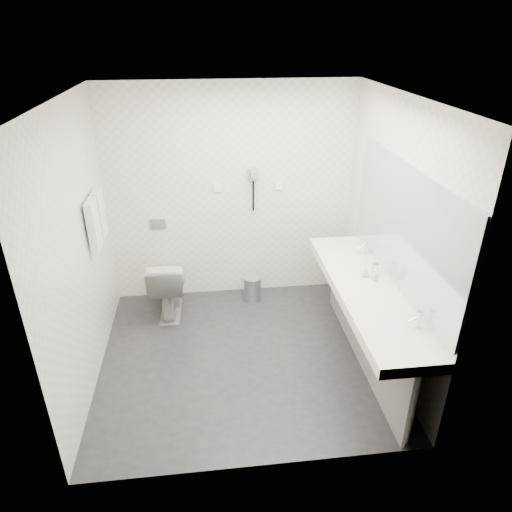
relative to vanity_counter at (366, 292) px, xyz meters
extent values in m
plane|color=#25252A|center=(-1.12, 0.20, -0.80)|extent=(2.80, 2.80, 0.00)
plane|color=white|center=(-1.12, 0.20, 1.70)|extent=(2.80, 2.80, 0.00)
plane|color=white|center=(-1.12, 1.50, 0.45)|extent=(2.80, 0.00, 2.80)
plane|color=white|center=(-1.12, -1.10, 0.45)|extent=(2.80, 0.00, 2.80)
plane|color=white|center=(-2.52, 0.20, 0.45)|extent=(0.00, 2.60, 2.60)
plane|color=white|center=(0.27, 0.20, 0.45)|extent=(0.00, 2.60, 2.60)
cube|color=white|center=(0.00, 0.00, 0.00)|extent=(0.55, 2.20, 0.10)
cube|color=gray|center=(0.02, 0.00, -0.42)|extent=(0.03, 2.15, 0.75)
cylinder|color=silver|center=(0.05, -1.04, -0.42)|extent=(0.06, 0.06, 0.75)
cylinder|color=silver|center=(0.05, 1.04, -0.42)|extent=(0.06, 0.06, 0.75)
cube|color=#B2BCC6|center=(0.26, 0.00, 0.65)|extent=(0.02, 2.20, 1.05)
ellipsoid|color=white|center=(0.00, -0.65, 0.04)|extent=(0.40, 0.31, 0.05)
ellipsoid|color=white|center=(0.00, 0.65, 0.04)|extent=(0.40, 0.31, 0.05)
cylinder|color=silver|center=(0.19, -0.65, 0.12)|extent=(0.04, 0.04, 0.15)
cylinder|color=silver|center=(0.19, 0.65, 0.12)|extent=(0.04, 0.04, 0.15)
imported|color=white|center=(0.12, 0.11, 0.10)|extent=(0.06, 0.06, 0.11)
imported|color=white|center=(0.05, 0.20, 0.10)|extent=(0.09, 0.09, 0.09)
cylinder|color=silver|center=(0.16, 0.22, 0.11)|extent=(0.08, 0.08, 0.12)
imported|color=white|center=(-1.89, 1.10, -0.44)|extent=(0.42, 0.72, 0.71)
cube|color=#B2B5BA|center=(-1.98, 1.49, 0.15)|extent=(0.18, 0.02, 0.12)
cylinder|color=#B2B5BA|center=(-0.91, 1.25, -0.66)|extent=(0.22, 0.22, 0.29)
cylinder|color=#B2B5BA|center=(-0.91, 1.25, -0.50)|extent=(0.21, 0.21, 0.02)
cylinder|color=silver|center=(-2.47, 0.75, 0.75)|extent=(0.02, 0.62, 0.02)
cube|color=white|center=(-2.46, 0.61, 0.53)|extent=(0.07, 0.24, 0.48)
cube|color=white|center=(-2.46, 0.89, 0.53)|extent=(0.07, 0.24, 0.48)
cube|color=#949499|center=(-0.88, 1.47, 0.70)|extent=(0.10, 0.04, 0.14)
cylinder|color=#949499|center=(-0.88, 1.40, 0.73)|extent=(0.08, 0.14, 0.08)
cylinder|color=black|center=(-0.88, 1.46, 0.45)|extent=(0.02, 0.02, 0.35)
cube|color=white|center=(-1.27, 1.49, 0.55)|extent=(0.09, 0.02, 0.09)
cube|color=white|center=(-0.57, 1.49, 0.55)|extent=(0.09, 0.02, 0.09)
camera|label=1|loc=(-1.43, -3.47, 2.21)|focal=32.24mm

